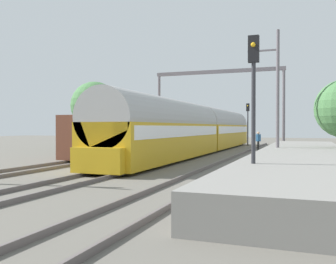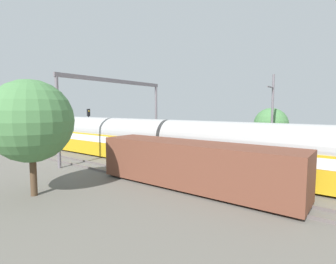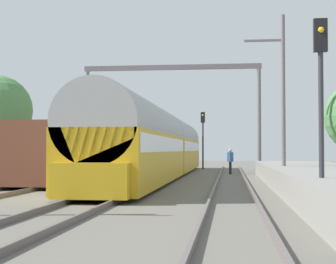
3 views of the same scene
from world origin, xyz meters
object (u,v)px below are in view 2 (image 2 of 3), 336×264
catenary_gantry (116,101)px  person_crossing (160,144)px  passenger_train (168,143)px  railway_signal_far (89,123)px  freight_car (193,165)px

catenary_gantry → person_crossing: bearing=-27.5°
person_crossing → catenary_gantry: (-4.24, 2.20, 4.64)m
person_crossing → catenary_gantry: size_ratio=0.13×
passenger_train → person_crossing: bearing=45.9°
railway_signal_far → person_crossing: bearing=-76.2°
passenger_train → catenary_gantry: size_ratio=2.52×
passenger_train → railway_signal_far: 14.00m
railway_signal_far → catenary_gantry: (-1.92, -7.24, 2.52)m
person_crossing → railway_signal_far: (-2.32, 9.44, 2.12)m
passenger_train → catenary_gantry: bearing=90.0°
freight_car → passenger_train: bearing=50.1°
catenary_gantry → freight_car: bearing=-110.2°
freight_car → person_crossing: 12.80m
railway_signal_far → passenger_train: bearing=-97.9°
freight_car → railway_signal_far: bearing=71.8°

